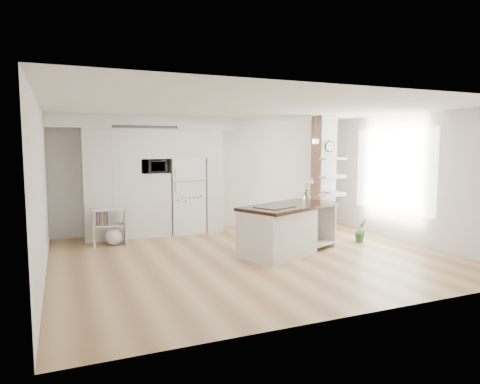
% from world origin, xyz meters
% --- Properties ---
extents(floor, '(7.00, 6.00, 0.01)m').
position_xyz_m(floor, '(0.00, 0.00, 0.00)').
color(floor, tan).
rests_on(floor, ground).
extents(room, '(7.04, 6.04, 2.72)m').
position_xyz_m(room, '(0.00, 0.00, 1.86)').
color(room, white).
rests_on(room, ground).
extents(cabinet_wall, '(4.00, 0.71, 2.70)m').
position_xyz_m(cabinet_wall, '(-1.45, 2.67, 1.51)').
color(cabinet_wall, silver).
rests_on(cabinet_wall, floor).
extents(refrigerator, '(0.78, 0.69, 1.75)m').
position_xyz_m(refrigerator, '(-0.53, 2.68, 0.88)').
color(refrigerator, white).
rests_on(refrigerator, floor).
extents(column, '(0.69, 0.90, 2.70)m').
position_xyz_m(column, '(2.38, 1.13, 1.35)').
color(column, silver).
rests_on(column, floor).
extents(window, '(0.00, 2.40, 2.40)m').
position_xyz_m(window, '(3.48, 0.30, 1.50)').
color(window, white).
rests_on(window, room).
extents(pendant_light, '(0.12, 0.12, 0.10)m').
position_xyz_m(pendant_light, '(1.70, 0.15, 2.12)').
color(pendant_light, white).
rests_on(pendant_light, room).
extents(kitchen_island, '(2.26, 1.72, 1.49)m').
position_xyz_m(kitchen_island, '(0.54, -0.07, 0.48)').
color(kitchen_island, silver).
rests_on(kitchen_island, floor).
extents(bookshelf, '(0.66, 0.39, 0.76)m').
position_xyz_m(bookshelf, '(-2.31, 1.97, 0.33)').
color(bookshelf, silver).
rests_on(bookshelf, floor).
extents(floor_plant_a, '(0.34, 0.30, 0.51)m').
position_xyz_m(floor_plant_a, '(2.59, 0.21, 0.26)').
color(floor_plant_a, '#2D7132').
rests_on(floor_plant_a, floor).
extents(floor_plant_b, '(0.35, 0.35, 0.50)m').
position_xyz_m(floor_plant_b, '(3.00, 2.40, 0.25)').
color(floor_plant_b, '#2D7132').
rests_on(floor_plant_b, floor).
extents(microwave, '(0.54, 0.37, 0.30)m').
position_xyz_m(microwave, '(-1.27, 2.62, 1.57)').
color(microwave, '#2D2D2D').
rests_on(microwave, cabinet_wall).
extents(shelf_plant, '(0.27, 0.23, 0.30)m').
position_xyz_m(shelf_plant, '(2.63, 1.30, 1.52)').
color(shelf_plant, '#2D7132').
rests_on(shelf_plant, column).
extents(decor_bowl, '(0.22, 0.22, 0.05)m').
position_xyz_m(decor_bowl, '(2.30, 0.90, 1.00)').
color(decor_bowl, white).
rests_on(decor_bowl, column).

